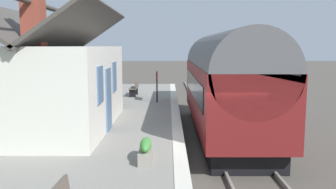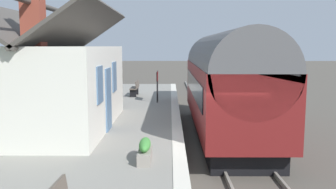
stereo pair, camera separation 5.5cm
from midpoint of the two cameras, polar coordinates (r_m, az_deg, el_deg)
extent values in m
plane|color=#4C473F|center=(11.37, 7.81, -11.55)|extent=(160.00, 160.00, 0.00)
cube|color=gray|center=(11.49, -14.27, -9.13)|extent=(32.00, 6.62, 0.91)
cube|color=beige|center=(11.00, 1.75, -7.12)|extent=(32.00, 0.36, 0.02)
cube|color=gray|center=(11.66, 15.88, -10.91)|extent=(52.00, 0.08, 0.14)
cube|color=gray|center=(11.37, 8.73, -11.19)|extent=(52.00, 0.08, 0.14)
cube|color=black|center=(15.15, 9.28, -5.29)|extent=(9.35, 2.29, 0.70)
cube|color=maroon|center=(14.89, 9.41, 0.34)|extent=(10.16, 2.70, 2.30)
cylinder|color=#515154|center=(14.79, 9.50, 4.77)|extent=(10.16, 2.65, 2.65)
cube|color=black|center=(14.70, 4.17, 1.46)|extent=(8.64, 0.03, 0.80)
cylinder|color=black|center=(18.10, 7.78, -3.12)|extent=(0.70, 2.16, 0.70)
cylinder|color=black|center=(12.25, 11.51, -8.49)|extent=(0.70, 2.16, 0.70)
cube|color=black|center=(19.87, 7.12, 3.40)|extent=(0.04, 2.16, 0.90)
cylinder|color=#F2EDCC|center=(19.99, 7.06, 0.61)|extent=(0.06, 0.24, 0.24)
cube|color=red|center=(20.09, 7.03, -0.67)|extent=(0.16, 2.56, 0.24)
cube|color=silver|center=(13.01, -17.08, 1.14)|extent=(6.75, 3.62, 2.82)
cube|color=#47423D|center=(12.70, -13.49, 10.29)|extent=(7.25, 2.07, 1.46)
cube|color=#47423D|center=(13.24, -21.23, 9.87)|extent=(7.25, 2.07, 1.46)
cylinder|color=#47423D|center=(12.98, -17.56, 12.82)|extent=(7.25, 0.16, 0.16)
cube|color=brown|center=(11.09, -20.70, 12.29)|extent=(0.56, 0.56, 1.96)
cube|color=slate|center=(12.18, -9.41, -0.77)|extent=(0.90, 0.06, 2.10)
cube|color=slate|center=(10.73, -10.73, 1.56)|extent=(0.80, 0.05, 1.10)
cube|color=slate|center=(13.48, -8.48, 2.85)|extent=(0.80, 0.05, 1.10)
cube|color=brown|center=(20.47, -5.36, 1.04)|extent=(1.41, 0.43, 0.06)
cube|color=brown|center=(20.43, -4.87, 1.68)|extent=(1.40, 0.13, 0.40)
cube|color=black|center=(19.95, -5.54, 0.20)|extent=(0.07, 0.36, 0.44)
cube|color=black|center=(21.05, -5.18, 0.60)|extent=(0.07, 0.36, 0.44)
cube|color=gray|center=(9.01, -3.53, -9.61)|extent=(1.08, 0.32, 0.29)
ellipsoid|color=#3D8438|center=(8.94, -3.55, -8.01)|extent=(0.97, 0.29, 0.29)
cylinder|color=black|center=(17.88, -1.66, 0.42)|extent=(0.06, 0.06, 1.10)
cylinder|color=black|center=(18.48, -1.60, 0.66)|extent=(0.06, 0.06, 1.10)
cube|color=maroon|center=(18.10, -1.64, 2.96)|extent=(0.90, 0.06, 0.44)
cube|color=black|center=(18.10, -1.64, 2.96)|extent=(0.96, 0.03, 0.50)
camera|label=1|loc=(0.03, -89.88, 0.02)|focal=38.05mm
camera|label=2|loc=(0.03, 90.12, -0.02)|focal=38.05mm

